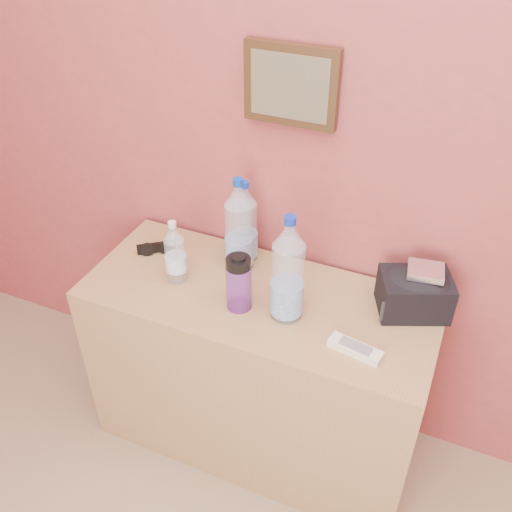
{
  "coord_description": "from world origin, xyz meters",
  "views": [
    {
      "loc": [
        0.24,
        0.38,
        2.02
      ],
      "look_at": [
        -0.34,
        1.71,
        0.94
      ],
      "focal_mm": 40.0,
      "sensor_mm": 36.0,
      "label": 1
    }
  ],
  "objects_px": {
    "toiletry_bag": "(415,292)",
    "foil_packet": "(426,271)",
    "sunglasses": "(156,248)",
    "ac_remote": "(355,349)",
    "pet_small": "(175,255)",
    "pet_large_b": "(245,226)",
    "dresser": "(258,371)",
    "nalgene_bottle": "(239,282)",
    "pet_large_c": "(239,230)",
    "pet_large_d": "(288,274)"
  },
  "relations": [
    {
      "from": "pet_large_b",
      "to": "pet_large_c",
      "type": "xyz_separation_m",
      "value": [
        0.0,
        -0.06,
        0.02
      ]
    },
    {
      "from": "sunglasses",
      "to": "ac_remote",
      "type": "relative_size",
      "value": 0.85
    },
    {
      "from": "dresser",
      "to": "pet_large_c",
      "type": "bearing_deg",
      "value": 135.4
    },
    {
      "from": "nalgene_bottle",
      "to": "sunglasses",
      "type": "distance_m",
      "value": 0.45
    },
    {
      "from": "dresser",
      "to": "nalgene_bottle",
      "type": "relative_size",
      "value": 5.89
    },
    {
      "from": "dresser",
      "to": "nalgene_bottle",
      "type": "height_order",
      "value": "nalgene_bottle"
    },
    {
      "from": "nalgene_bottle",
      "to": "toiletry_bag",
      "type": "xyz_separation_m",
      "value": [
        0.53,
        0.21,
        -0.03
      ]
    },
    {
      "from": "pet_large_b",
      "to": "foil_packet",
      "type": "distance_m",
      "value": 0.64
    },
    {
      "from": "sunglasses",
      "to": "dresser",
      "type": "bearing_deg",
      "value": -46.16
    },
    {
      "from": "dresser",
      "to": "pet_large_c",
      "type": "xyz_separation_m",
      "value": [
        -0.13,
        0.13,
        0.54
      ]
    },
    {
      "from": "pet_small",
      "to": "toiletry_bag",
      "type": "bearing_deg",
      "value": 12.1
    },
    {
      "from": "toiletry_bag",
      "to": "foil_packet",
      "type": "xyz_separation_m",
      "value": [
        0.02,
        0.01,
        0.09
      ]
    },
    {
      "from": "dresser",
      "to": "nalgene_bottle",
      "type": "distance_m",
      "value": 0.49
    },
    {
      "from": "nalgene_bottle",
      "to": "pet_large_c",
      "type": "bearing_deg",
      "value": 114.55
    },
    {
      "from": "pet_large_c",
      "to": "foil_packet",
      "type": "distance_m",
      "value": 0.63
    },
    {
      "from": "nalgene_bottle",
      "to": "ac_remote",
      "type": "height_order",
      "value": "nalgene_bottle"
    },
    {
      "from": "ac_remote",
      "to": "foil_packet",
      "type": "xyz_separation_m",
      "value": [
        0.14,
        0.26,
        0.15
      ]
    },
    {
      "from": "pet_small",
      "to": "toiletry_bag",
      "type": "height_order",
      "value": "pet_small"
    },
    {
      "from": "pet_large_d",
      "to": "foil_packet",
      "type": "bearing_deg",
      "value": 26.31
    },
    {
      "from": "pet_large_c",
      "to": "ac_remote",
      "type": "xyz_separation_m",
      "value": [
        0.5,
        -0.25,
        -0.15
      ]
    },
    {
      "from": "sunglasses",
      "to": "toiletry_bag",
      "type": "xyz_separation_m",
      "value": [
        0.94,
        0.06,
        0.06
      ]
    },
    {
      "from": "pet_large_b",
      "to": "pet_large_c",
      "type": "bearing_deg",
      "value": -87.7
    },
    {
      "from": "pet_large_b",
      "to": "sunglasses",
      "type": "xyz_separation_m",
      "value": [
        -0.32,
        -0.1,
        -0.12
      ]
    },
    {
      "from": "pet_large_c",
      "to": "ac_remote",
      "type": "bearing_deg",
      "value": -26.29
    },
    {
      "from": "toiletry_bag",
      "to": "pet_large_d",
      "type": "bearing_deg",
      "value": -176.32
    },
    {
      "from": "pet_large_b",
      "to": "pet_large_c",
      "type": "height_order",
      "value": "pet_large_c"
    },
    {
      "from": "pet_large_b",
      "to": "ac_remote",
      "type": "relative_size",
      "value": 1.89
    },
    {
      "from": "sunglasses",
      "to": "ac_remote",
      "type": "bearing_deg",
      "value": -49.81
    },
    {
      "from": "toiletry_bag",
      "to": "sunglasses",
      "type": "bearing_deg",
      "value": 160.58
    },
    {
      "from": "pet_large_c",
      "to": "toiletry_bag",
      "type": "relative_size",
      "value": 1.62
    },
    {
      "from": "dresser",
      "to": "sunglasses",
      "type": "distance_m",
      "value": 0.6
    },
    {
      "from": "toiletry_bag",
      "to": "pet_small",
      "type": "bearing_deg",
      "value": 169.23
    },
    {
      "from": "dresser",
      "to": "foil_packet",
      "type": "distance_m",
      "value": 0.75
    },
    {
      "from": "pet_small",
      "to": "toiletry_bag",
      "type": "distance_m",
      "value": 0.8
    },
    {
      "from": "dresser",
      "to": "ac_remote",
      "type": "height_order",
      "value": "ac_remote"
    },
    {
      "from": "pet_large_d",
      "to": "pet_small",
      "type": "height_order",
      "value": "pet_large_d"
    },
    {
      "from": "pet_small",
      "to": "foil_packet",
      "type": "distance_m",
      "value": 0.82
    },
    {
      "from": "dresser",
      "to": "ac_remote",
      "type": "distance_m",
      "value": 0.55
    },
    {
      "from": "pet_large_d",
      "to": "sunglasses",
      "type": "xyz_separation_m",
      "value": [
        -0.57,
        0.13,
        -0.15
      ]
    },
    {
      "from": "pet_small",
      "to": "sunglasses",
      "type": "height_order",
      "value": "pet_small"
    },
    {
      "from": "pet_large_c",
      "to": "pet_large_d",
      "type": "bearing_deg",
      "value": -35.0
    },
    {
      "from": "pet_large_d",
      "to": "foil_packet",
      "type": "distance_m",
      "value": 0.43
    },
    {
      "from": "dresser",
      "to": "toiletry_bag",
      "type": "relative_size",
      "value": 5.48
    },
    {
      "from": "pet_large_b",
      "to": "pet_large_d",
      "type": "distance_m",
      "value": 0.34
    },
    {
      "from": "pet_large_c",
      "to": "nalgene_bottle",
      "type": "xyz_separation_m",
      "value": [
        0.09,
        -0.2,
        -0.06
      ]
    },
    {
      "from": "nalgene_bottle",
      "to": "foil_packet",
      "type": "relative_size",
      "value": 1.85
    },
    {
      "from": "toiletry_bag",
      "to": "foil_packet",
      "type": "height_order",
      "value": "foil_packet"
    },
    {
      "from": "dresser",
      "to": "toiletry_bag",
      "type": "distance_m",
      "value": 0.68
    },
    {
      "from": "pet_large_c",
      "to": "pet_large_d",
      "type": "xyz_separation_m",
      "value": [
        0.25,
        -0.17,
        0.01
      ]
    },
    {
      "from": "dresser",
      "to": "pet_large_c",
      "type": "distance_m",
      "value": 0.56
    }
  ]
}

